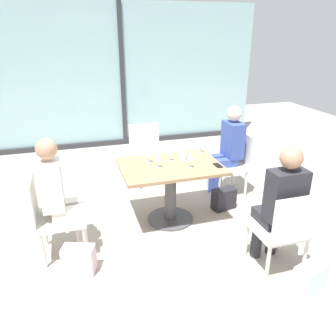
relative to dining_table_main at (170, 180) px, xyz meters
name	(u,v)px	position (x,y,z in m)	size (l,w,h in m)	color
ground_plane	(170,219)	(0.00, 0.00, -0.53)	(12.00, 12.00, 0.00)	#A89E8E
window_wall_backdrop	(122,84)	(0.00, 3.20, 0.68)	(5.51, 0.10, 2.70)	#90B7BC
dining_table_main	(170,180)	(0.00, 0.00, 0.00)	(1.16, 0.84, 0.73)	#997551
chair_side_end	(50,213)	(-1.35, -0.32, -0.03)	(0.50, 0.46, 0.87)	silver
chair_front_right	(284,227)	(0.72, -1.22, -0.03)	(0.46, 0.50, 0.87)	silver
chair_far_right	(234,160)	(1.09, 0.48, -0.03)	(0.51, 0.46, 0.87)	silver
chair_near_window	(147,150)	(0.00, 1.22, -0.03)	(0.46, 0.51, 0.87)	silver
person_side_end	(59,193)	(-1.24, -0.32, 0.17)	(0.39, 0.34, 1.26)	silver
person_front_right	(280,202)	(0.72, -1.11, 0.17)	(0.34, 0.39, 1.26)	#28282D
person_far_right	(228,147)	(0.98, 0.48, 0.17)	(0.39, 0.34, 1.26)	#384C9E
wine_glass_0	(170,150)	(0.03, 0.13, 0.33)	(0.07, 0.07, 0.18)	silver
wine_glass_1	(148,152)	(-0.23, 0.14, 0.33)	(0.07, 0.07, 0.18)	silver
wine_glass_2	(201,143)	(0.49, 0.29, 0.33)	(0.07, 0.07, 0.18)	silver
wine_glass_3	(190,157)	(0.18, -0.15, 0.33)	(0.07, 0.07, 0.18)	silver
wine_glass_4	(158,157)	(-0.16, -0.04, 0.33)	(0.07, 0.07, 0.18)	silver
coffee_cup	(184,156)	(0.20, 0.11, 0.25)	(0.08, 0.08, 0.09)	white
cell_phone_on_table	(218,165)	(0.51, -0.19, 0.20)	(0.07, 0.14, 0.01)	black
handbag_0	(79,260)	(-1.13, -0.68, -0.39)	(0.30, 0.16, 0.28)	beige
handbag_1	(310,279)	(0.81, -1.54, -0.39)	(0.30, 0.16, 0.28)	silver
handbag_2	(224,199)	(0.75, 0.06, -0.39)	(0.30, 0.16, 0.28)	#232328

